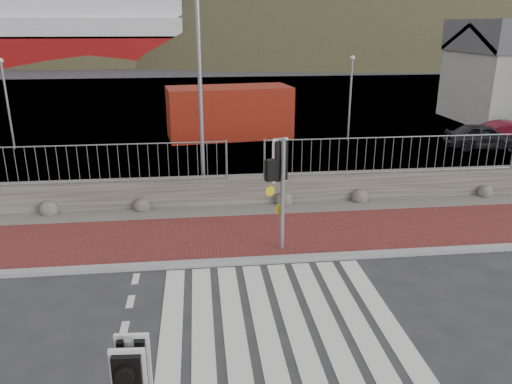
{
  "coord_description": "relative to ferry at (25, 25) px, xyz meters",
  "views": [
    {
      "loc": [
        -1.44,
        -7.96,
        5.57
      ],
      "look_at": [
        -0.16,
        3.0,
        1.83
      ],
      "focal_mm": 35.0,
      "sensor_mm": 36.0,
      "label": 1
    }
  ],
  "objects": [
    {
      "name": "ground",
      "position": [
        24.65,
        -67.9,
        -5.36
      ],
      "size": [
        220.0,
        220.0,
        0.0
      ],
      "primitive_type": "plane",
      "color": "#28282B",
      "rests_on": "ground"
    },
    {
      "name": "sidewalk_far",
      "position": [
        24.65,
        -63.4,
        -5.32
      ],
      "size": [
        40.0,
        3.0,
        0.08
      ],
      "primitive_type": "cube",
      "color": "maroon",
      "rests_on": "ground"
    },
    {
      "name": "kerb_far",
      "position": [
        24.65,
        -64.9,
        -5.31
      ],
      "size": [
        40.0,
        0.25,
        0.12
      ],
      "primitive_type": "cube",
      "color": "gray",
      "rests_on": "ground"
    },
    {
      "name": "zebra_crossing",
      "position": [
        24.65,
        -67.9,
        -5.36
      ],
      "size": [
        4.62,
        5.6,
        0.01
      ],
      "color": "silver",
      "rests_on": "ground"
    },
    {
      "name": "gravel_strip",
      "position": [
        24.65,
        -61.4,
        -5.33
      ],
      "size": [
        40.0,
        1.5,
        0.06
      ],
      "primitive_type": "cube",
      "color": "#59544C",
      "rests_on": "ground"
    },
    {
      "name": "stone_wall",
      "position": [
        24.65,
        -60.6,
        -4.91
      ],
      "size": [
        40.0,
        0.6,
        0.9
      ],
      "primitive_type": "cube",
      "color": "#49443B",
      "rests_on": "ground"
    },
    {
      "name": "railing",
      "position": [
        24.65,
        -60.75,
        -3.54
      ],
      "size": [
        18.07,
        0.07,
        1.22
      ],
      "color": "gray",
      "rests_on": "stone_wall"
    },
    {
      "name": "quay",
      "position": [
        24.65,
        -40.0,
        -5.36
      ],
      "size": [
        120.0,
        40.0,
        0.5
      ],
      "primitive_type": "cube",
      "color": "#4C4C4F",
      "rests_on": "ground"
    },
    {
      "name": "water",
      "position": [
        24.65,
        -5.0,
        -5.36
      ],
      "size": [
        220.0,
        50.0,
        0.05
      ],
      "primitive_type": "cube",
      "color": "#3F4C54",
      "rests_on": "ground"
    },
    {
      "name": "ferry",
      "position": [
        0.0,
        0.0,
        0.0
      ],
      "size": [
        50.0,
        16.0,
        20.0
      ],
      "color": "maroon",
      "rests_on": "ground"
    },
    {
      "name": "hills_backdrop",
      "position": [
        31.4,
        20.0,
        -28.42
      ],
      "size": [
        254.0,
        90.0,
        100.0
      ],
      "color": "#2F321E",
      "rests_on": "ground"
    },
    {
      "name": "traffic_signal_far",
      "position": [
        25.19,
        -64.32,
        -3.22
      ],
      "size": [
        0.72,
        0.48,
        2.96
      ],
      "rotation": [
        0.0,
        0.0,
        3.56
      ],
      "color": "gray",
      "rests_on": "ground"
    },
    {
      "name": "streetlight",
      "position": [
        23.44,
        -59.84,
        -1.02
      ],
      "size": [
        1.59,
        0.67,
        7.72
      ],
      "rotation": [
        0.0,
        0.0,
        -0.33
      ],
      "color": "gray",
      "rests_on": "ground"
    },
    {
      "name": "shipping_container",
      "position": [
        24.81,
        -50.57,
        -4.08
      ],
      "size": [
        6.44,
        3.34,
        2.57
      ],
      "primitive_type": "cube",
      "rotation": [
        0.0,
        0.0,
        0.13
      ],
      "color": "maroon",
      "rests_on": "ground"
    },
    {
      "name": "car_a",
      "position": [
        36.38,
        -54.47,
        -4.77
      ],
      "size": [
        3.66,
        2.03,
        1.18
      ],
      "primitive_type": "imported",
      "rotation": [
        0.0,
        0.0,
        1.38
      ],
      "color": "black",
      "rests_on": "ground"
    }
  ]
}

